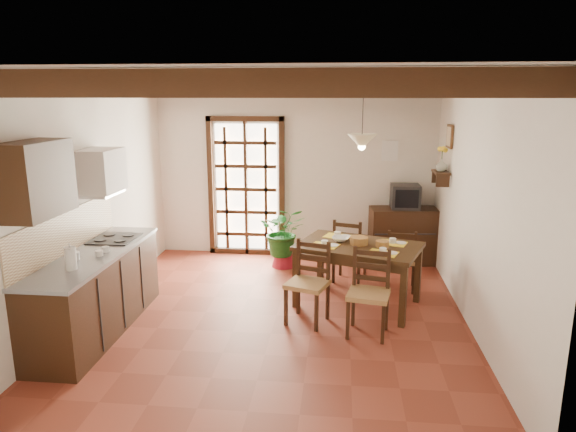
# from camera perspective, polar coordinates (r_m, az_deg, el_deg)

# --- Properties ---
(ground_plane) EXTENTS (5.00, 5.00, 0.00)m
(ground_plane) POSITION_cam_1_polar(r_m,az_deg,el_deg) (6.35, -1.29, -10.98)
(ground_plane) COLOR maroon
(room_shell) EXTENTS (4.52, 5.02, 2.81)m
(room_shell) POSITION_cam_1_polar(r_m,az_deg,el_deg) (5.84, -1.38, 5.49)
(room_shell) COLOR silver
(room_shell) RESTS_ON ground_plane
(ceiling_beams) EXTENTS (4.50, 4.34, 0.20)m
(ceiling_beams) POSITION_cam_1_polar(r_m,az_deg,el_deg) (5.78, -1.43, 14.10)
(ceiling_beams) COLOR black
(ceiling_beams) RESTS_ON room_shell
(french_door) EXTENTS (1.26, 0.11, 2.32)m
(french_door) POSITION_cam_1_polar(r_m,az_deg,el_deg) (8.45, -4.67, 3.50)
(french_door) COLOR white
(french_door) RESTS_ON ground_plane
(kitchen_counter) EXTENTS (0.64, 2.25, 1.38)m
(kitchen_counter) POSITION_cam_1_polar(r_m,az_deg,el_deg) (6.18, -20.53, -7.81)
(kitchen_counter) COLOR black
(kitchen_counter) RESTS_ON ground_plane
(upper_cabinet) EXTENTS (0.35, 0.80, 0.70)m
(upper_cabinet) POSITION_cam_1_polar(r_m,az_deg,el_deg) (5.30, -26.21, 3.70)
(upper_cabinet) COLOR black
(upper_cabinet) RESTS_ON room_shell
(range_hood) EXTENTS (0.38, 0.60, 0.54)m
(range_hood) POSITION_cam_1_polar(r_m,az_deg,el_deg) (6.39, -20.06, 4.63)
(range_hood) COLOR white
(range_hood) RESTS_ON room_shell
(counter_items) EXTENTS (0.50, 1.43, 0.25)m
(counter_items) POSITION_cam_1_polar(r_m,az_deg,el_deg) (6.10, -20.53, -3.25)
(counter_items) COLOR black
(counter_items) RESTS_ON kitchen_counter
(dining_table) EXTENTS (1.70, 1.38, 0.80)m
(dining_table) POSITION_cam_1_polar(r_m,az_deg,el_deg) (6.48, 7.85, -4.01)
(dining_table) COLOR #352211
(dining_table) RESTS_ON ground_plane
(chair_near_left) EXTENTS (0.56, 0.54, 0.96)m
(chair_near_left) POSITION_cam_1_polar(r_m,az_deg,el_deg) (6.07, 2.19, -9.06)
(chair_near_left) COLOR #A77B47
(chair_near_left) RESTS_ON ground_plane
(chair_near_right) EXTENTS (0.51, 0.50, 0.96)m
(chair_near_right) POSITION_cam_1_polar(r_m,az_deg,el_deg) (5.84, 8.89, -10.14)
(chair_near_right) COLOR #A77B47
(chair_near_right) RESTS_ON ground_plane
(chair_far_left) EXTENTS (0.53, 0.51, 0.93)m
(chair_far_left) POSITION_cam_1_polar(r_m,az_deg,el_deg) (7.39, 6.83, -5.08)
(chair_far_left) COLOR #A77B47
(chair_far_left) RESTS_ON ground_plane
(chair_far_right) EXTENTS (0.44, 0.42, 0.87)m
(chair_far_right) POSITION_cam_1_polar(r_m,az_deg,el_deg) (7.21, 12.39, -5.92)
(chair_far_right) COLOR #A77B47
(chair_far_right) RESTS_ON ground_plane
(table_setting) EXTENTS (1.07, 0.71, 0.10)m
(table_setting) POSITION_cam_1_polar(r_m,az_deg,el_deg) (6.43, 7.90, -2.52)
(table_setting) COLOR yellow
(table_setting) RESTS_ON dining_table
(table_bowl) EXTENTS (0.23, 0.23, 0.05)m
(table_bowl) POSITION_cam_1_polar(r_m,az_deg,el_deg) (6.57, 5.85, -2.54)
(table_bowl) COLOR white
(table_bowl) RESTS_ON dining_table
(sideboard) EXTENTS (1.09, 0.58, 0.88)m
(sideboard) POSITION_cam_1_polar(r_m,az_deg,el_deg) (8.31, 12.66, -2.13)
(sideboard) COLOR black
(sideboard) RESTS_ON ground_plane
(crt_tv) EXTENTS (0.44, 0.41, 0.37)m
(crt_tv) POSITION_cam_1_polar(r_m,az_deg,el_deg) (8.17, 12.89, 2.13)
(crt_tv) COLOR black
(crt_tv) RESTS_ON sideboard
(fuse_box) EXTENTS (0.25, 0.03, 0.32)m
(fuse_box) POSITION_cam_1_polar(r_m,az_deg,el_deg) (8.30, 11.24, 7.12)
(fuse_box) COLOR white
(fuse_box) RESTS_ON room_shell
(plant_pot) EXTENTS (0.36, 0.36, 0.22)m
(plant_pot) POSITION_cam_1_polar(r_m,az_deg,el_deg) (8.02, -0.52, -4.85)
(plant_pot) COLOR maroon
(plant_pot) RESTS_ON ground_plane
(potted_plant) EXTENTS (1.97, 1.74, 2.01)m
(potted_plant) POSITION_cam_1_polar(r_m,az_deg,el_deg) (7.88, -0.53, -1.68)
(potted_plant) COLOR #144C19
(potted_plant) RESTS_ON ground_plane
(wall_shelf) EXTENTS (0.20, 0.42, 0.20)m
(wall_shelf) POSITION_cam_1_polar(r_m,az_deg,el_deg) (7.55, 16.61, 4.39)
(wall_shelf) COLOR black
(wall_shelf) RESTS_ON room_shell
(shelf_vase) EXTENTS (0.15, 0.15, 0.15)m
(shelf_vase) POSITION_cam_1_polar(r_m,az_deg,el_deg) (7.53, 16.68, 5.44)
(shelf_vase) COLOR #B2BFB2
(shelf_vase) RESTS_ON wall_shelf
(shelf_flowers) EXTENTS (0.14, 0.14, 0.36)m
(shelf_flowers) POSITION_cam_1_polar(r_m,az_deg,el_deg) (7.51, 16.78, 7.01)
(shelf_flowers) COLOR yellow
(shelf_flowers) RESTS_ON shelf_vase
(framed_picture) EXTENTS (0.03, 0.32, 0.32)m
(framed_picture) POSITION_cam_1_polar(r_m,az_deg,el_deg) (7.51, 17.51, 8.43)
(framed_picture) COLOR brown
(framed_picture) RESTS_ON room_shell
(pendant_lamp) EXTENTS (0.36, 0.36, 0.84)m
(pendant_lamp) POSITION_cam_1_polar(r_m,az_deg,el_deg) (6.31, 8.22, 8.35)
(pendant_lamp) COLOR black
(pendant_lamp) RESTS_ON room_shell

